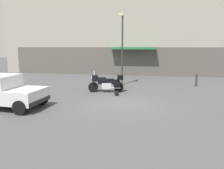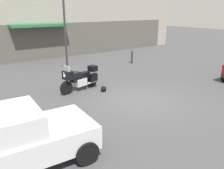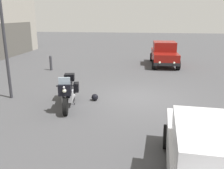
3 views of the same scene
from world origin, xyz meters
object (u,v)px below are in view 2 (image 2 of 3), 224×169
(streetlamp_curbside, at_px, (66,23))
(bollard_curbside, at_px, (132,57))
(helmet, at_px, (104,89))
(motorcycle, at_px, (80,78))
(car_sedan_far, at_px, (2,143))

(streetlamp_curbside, relative_size, bollard_curbside, 5.39)
(streetlamp_curbside, bearing_deg, helmet, -87.41)
(motorcycle, bearing_deg, bollard_curbside, -164.83)
(car_sedan_far, xyz_separation_m, bollard_curbside, (10.51, 7.40, -0.27))
(motorcycle, relative_size, streetlamp_curbside, 0.43)
(helmet, xyz_separation_m, bollard_curbside, (5.26, 3.98, 0.37))
(car_sedan_far, bearing_deg, streetlamp_curbside, -122.77)
(helmet, bearing_deg, streetlamp_curbside, 92.59)
(car_sedan_far, distance_m, bollard_curbside, 12.85)
(car_sedan_far, relative_size, bollard_curbside, 4.83)
(helmet, distance_m, bollard_curbside, 6.61)
(car_sedan_far, distance_m, streetlamp_curbside, 8.90)
(helmet, distance_m, car_sedan_far, 6.29)
(helmet, height_order, bollard_curbside, bollard_curbside)
(bollard_curbside, bearing_deg, car_sedan_far, -144.87)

